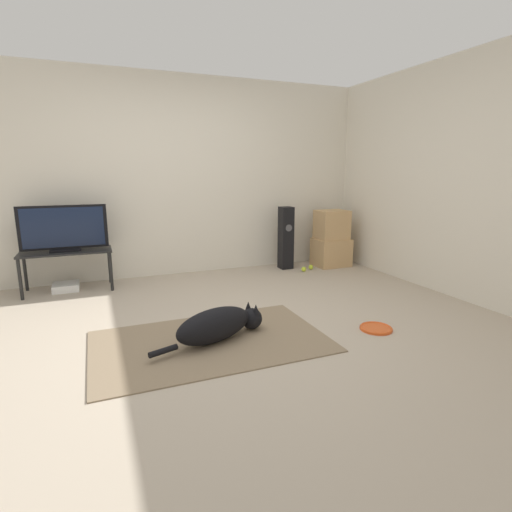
# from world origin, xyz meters

# --- Properties ---
(ground_plane) EXTENTS (12.00, 12.00, 0.00)m
(ground_plane) POSITION_xyz_m (0.00, 0.00, 0.00)
(ground_plane) COLOR #B2A38E
(wall_back) EXTENTS (8.00, 0.06, 2.55)m
(wall_back) POSITION_xyz_m (0.00, 2.10, 1.27)
(wall_back) COLOR silver
(wall_back) RESTS_ON ground_plane
(wall_right) EXTENTS (0.06, 8.00, 2.55)m
(wall_right) POSITION_xyz_m (2.60, 0.00, 1.27)
(wall_right) COLOR silver
(wall_right) RESTS_ON ground_plane
(area_rug) EXTENTS (1.85, 1.15, 0.01)m
(area_rug) POSITION_xyz_m (-0.22, -0.24, 0.01)
(area_rug) COLOR #847056
(area_rug) RESTS_ON ground_plane
(dog) EXTENTS (1.01, 0.45, 0.28)m
(dog) POSITION_xyz_m (-0.15, -0.25, 0.14)
(dog) COLOR black
(dog) RESTS_ON area_rug
(frisbee) EXTENTS (0.28, 0.28, 0.03)m
(frisbee) POSITION_xyz_m (1.19, -0.53, 0.01)
(frisbee) COLOR #DB511E
(frisbee) RESTS_ON ground_plane
(cardboard_box_lower) EXTENTS (0.48, 0.39, 0.40)m
(cardboard_box_lower) POSITION_xyz_m (2.14, 1.68, 0.20)
(cardboard_box_lower) COLOR tan
(cardboard_box_lower) RESTS_ON ground_plane
(cardboard_box_upper) EXTENTS (0.43, 0.35, 0.41)m
(cardboard_box_upper) POSITION_xyz_m (2.13, 1.68, 0.60)
(cardboard_box_upper) COLOR tan
(cardboard_box_upper) RESTS_ON cardboard_box_lower
(floor_speaker) EXTENTS (0.17, 0.18, 0.87)m
(floor_speaker) POSITION_xyz_m (1.45, 1.79, 0.44)
(floor_speaker) COLOR black
(floor_speaker) RESTS_ON ground_plane
(tv_stand) EXTENTS (0.97, 0.43, 0.47)m
(tv_stand) POSITION_xyz_m (-1.35, 1.75, 0.41)
(tv_stand) COLOR black
(tv_stand) RESTS_ON ground_plane
(tv) EXTENTS (0.92, 0.20, 0.52)m
(tv) POSITION_xyz_m (-1.35, 1.76, 0.72)
(tv) COLOR black
(tv) RESTS_ON tv_stand
(tennis_ball_by_boxes) EXTENTS (0.07, 0.07, 0.07)m
(tennis_ball_by_boxes) POSITION_xyz_m (1.60, 1.52, 0.03)
(tennis_ball_by_boxes) COLOR #C6E033
(tennis_ball_by_boxes) RESTS_ON ground_plane
(tennis_ball_near_speaker) EXTENTS (0.07, 0.07, 0.07)m
(tennis_ball_near_speaker) POSITION_xyz_m (1.75, 1.58, 0.03)
(tennis_ball_near_speaker) COLOR #C6E033
(tennis_ball_near_speaker) RESTS_ON ground_plane
(game_console) EXTENTS (0.28, 0.29, 0.08)m
(game_console) POSITION_xyz_m (-1.38, 1.78, 0.04)
(game_console) COLOR white
(game_console) RESTS_ON ground_plane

